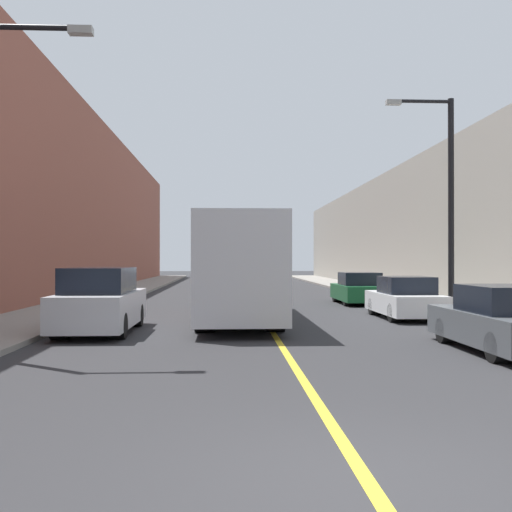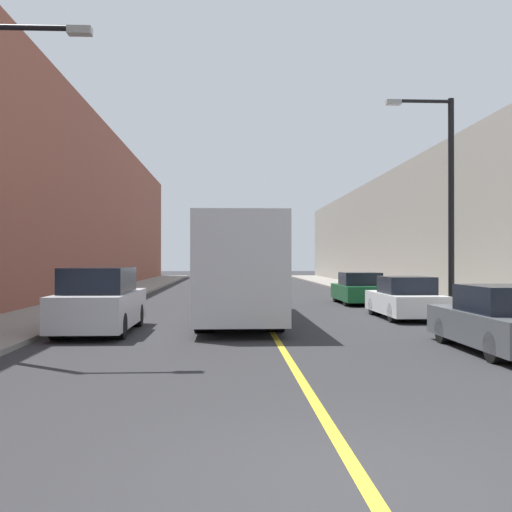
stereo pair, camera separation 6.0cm
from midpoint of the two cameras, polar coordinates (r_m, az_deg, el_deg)
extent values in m
plane|color=#2D2D30|center=(5.89, 10.62, -20.61)|extent=(200.00, 200.00, 0.00)
cube|color=gray|center=(35.99, -12.83, -3.47)|extent=(3.17, 72.00, 0.14)
cube|color=gray|center=(36.52, 11.40, -3.42)|extent=(3.17, 72.00, 0.14)
cube|color=brown|center=(36.90, -18.33, 5.00)|extent=(4.00, 72.00, 10.92)
cube|color=gray|center=(37.55, 16.71, 2.52)|extent=(4.00, 72.00, 7.80)
cube|color=gold|center=(35.46, -0.63, -3.62)|extent=(0.16, 72.00, 0.01)
cube|color=silver|center=(20.10, -1.68, -0.98)|extent=(2.52, 10.53, 3.00)
cube|color=black|center=(14.87, -1.33, 0.82)|extent=(2.14, 0.04, 1.35)
cylinder|color=black|center=(16.91, -4.83, -5.48)|extent=(0.55, 1.04, 1.04)
cylinder|color=black|center=(16.96, 1.85, -5.47)|extent=(0.55, 1.04, 1.04)
cylinder|color=black|center=(23.42, -4.23, -4.05)|extent=(0.55, 1.04, 1.04)
cylinder|color=black|center=(23.45, 0.58, -4.05)|extent=(0.55, 1.04, 1.04)
cube|color=silver|center=(17.34, -14.49, -4.87)|extent=(1.88, 4.78, 0.92)
cube|color=black|center=(17.06, -14.65, -2.24)|extent=(1.65, 2.63, 0.69)
cube|color=black|center=(15.03, -16.33, -4.96)|extent=(1.60, 0.04, 0.41)
cylinder|color=black|center=(16.10, -18.14, -6.38)|extent=(0.41, 0.68, 0.68)
cylinder|color=black|center=(15.78, -12.98, -6.51)|extent=(0.41, 0.68, 0.68)
cylinder|color=black|center=(18.96, -15.74, -5.46)|extent=(0.41, 0.68, 0.68)
cylinder|color=black|center=(18.69, -11.34, -5.55)|extent=(0.41, 0.68, 0.68)
cube|color=#51565B|center=(14.37, 22.42, -6.32)|extent=(1.79, 4.53, 0.70)
cube|color=black|center=(14.12, 22.81, -3.81)|extent=(1.58, 2.04, 0.59)
cylinder|color=black|center=(12.84, 22.26, -8.05)|extent=(0.39, 0.62, 0.62)
cylinder|color=black|center=(15.42, 17.82, -6.76)|extent=(0.39, 0.62, 0.62)
cylinder|color=black|center=(15.96, 22.56, -6.53)|extent=(0.39, 0.62, 0.62)
cube|color=silver|center=(21.41, 14.04, -4.37)|extent=(1.78, 4.26, 0.68)
cube|color=black|center=(21.17, 14.20, -2.70)|extent=(1.57, 1.92, 0.58)
cube|color=black|center=(19.40, 15.83, -4.43)|extent=(1.51, 0.04, 0.31)
cylinder|color=black|center=(19.97, 13.22, -5.30)|extent=(0.39, 0.62, 0.62)
cylinder|color=black|center=(20.39, 16.99, -5.19)|extent=(0.39, 0.62, 0.62)
cylinder|color=black|center=(22.51, 11.37, -4.74)|extent=(0.39, 0.62, 0.62)
cylinder|color=black|center=(22.88, 14.76, -4.66)|extent=(0.39, 0.62, 0.62)
cube|color=#145128|center=(27.91, 9.84, -3.44)|extent=(1.88, 4.22, 0.68)
cube|color=black|center=(27.67, 9.93, -2.15)|extent=(1.65, 1.90, 0.58)
cube|color=black|center=(25.88, 10.84, -3.41)|extent=(1.60, 0.04, 0.31)
cylinder|color=black|center=(26.49, 8.91, -4.07)|extent=(0.41, 0.62, 0.62)
cylinder|color=black|center=(26.82, 11.98, -4.02)|extent=(0.41, 0.62, 0.62)
cylinder|color=black|center=(29.05, 7.87, -3.74)|extent=(0.41, 0.62, 0.62)
cylinder|color=black|center=(29.36, 10.68, -3.71)|extent=(0.41, 0.62, 0.62)
cylinder|color=black|center=(14.12, -20.45, 19.71)|extent=(1.97, 0.12, 0.12)
cube|color=#999993|center=(13.85, -16.31, 19.88)|extent=(0.50, 0.24, 0.16)
cylinder|color=black|center=(21.37, 18.17, 4.45)|extent=(0.20, 0.20, 7.36)
cylinder|color=black|center=(21.64, 15.63, 14.02)|extent=(1.97, 0.12, 0.12)
cube|color=#999993|center=(21.34, 13.04, 14.07)|extent=(0.50, 0.24, 0.16)
camera|label=1|loc=(0.03, -89.92, 0.00)|focal=42.00mm
camera|label=2|loc=(0.03, 90.08, 0.00)|focal=42.00mm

